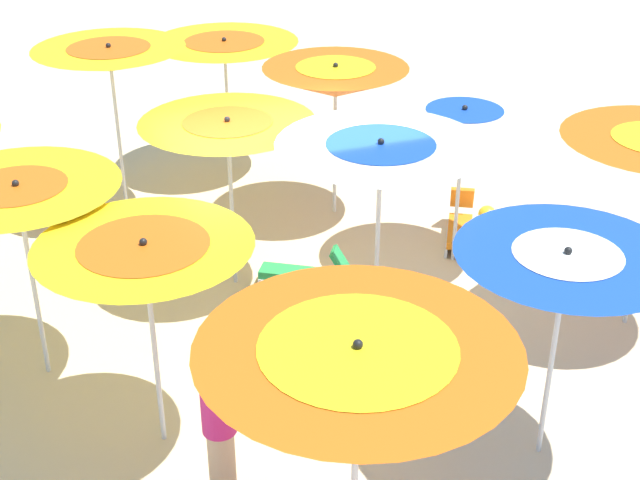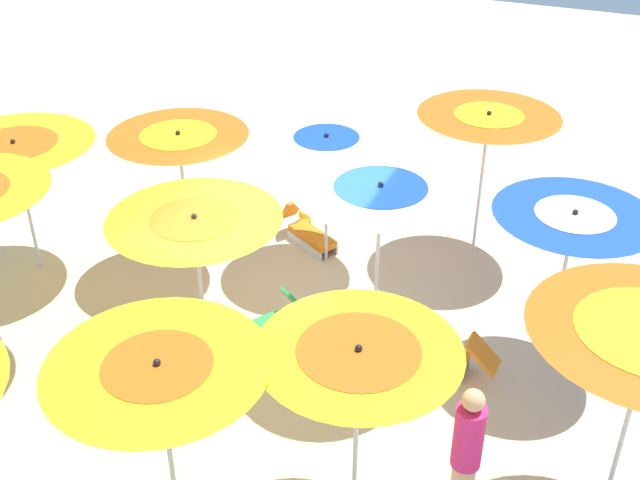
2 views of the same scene
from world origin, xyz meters
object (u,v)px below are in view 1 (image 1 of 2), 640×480
Objects in this scene: beach_umbrella_1 at (464,124)px; beach_umbrella_4 at (565,271)px; beach_umbrella_8 at (357,367)px; beach_umbrella_5 at (380,161)px; beach_umbrella_2 at (335,81)px; beach_umbrella_6 at (228,138)px; beachgoer_0 at (219,420)px; beach_umbrella_10 at (19,202)px; lounger_1 at (303,274)px; beach_ball at (487,214)px; beach_umbrella_3 at (225,51)px; lounger_3 at (62,206)px; beach_umbrella_7 at (110,59)px; lounger_2 at (412,378)px; beach_umbrella_9 at (145,263)px; lounger_0 at (460,227)px.

beach_umbrella_4 is at bearing 73.84° from beach_umbrella_1.
beach_umbrella_5 is at bearing -117.20° from beach_umbrella_8.
beach_umbrella_8 reaches higher than beach_umbrella_2.
beach_umbrella_5 reaches higher than beach_umbrella_6.
beach_umbrella_6 reaches higher than beachgoer_0.
beach_umbrella_10 is 3.74m from lounger_1.
beach_umbrella_5 is 1.02× the size of beach_umbrella_8.
beach_ball is (-0.98, -0.78, -1.79)m from beach_umbrella_1.
beach_umbrella_8 reaches higher than beach_umbrella_10.
beach_umbrella_4 is 1.97× the size of lounger_1.
beach_umbrella_3 reaches higher than lounger_3.
beach_umbrella_7 is at bearing -28.23° from lounger_1.
beach_umbrella_4 is (1.05, 3.61, 0.08)m from beach_umbrella_1.
beach_umbrella_3 is 1.79× the size of lounger_2.
lounger_1 is (1.18, 1.85, -1.80)m from beach_umbrella_2.
beach_umbrella_10 is 3.08m from beachgoer_0.
beach_umbrella_5 is 2.57m from lounger_1.
beach_umbrella_9 is at bearing 15.06° from beach_umbrella_5.
lounger_1 is at bearing 118.61° from beach_umbrella_7.
beach_umbrella_2 is at bearing -63.58° from beach_umbrella_1.
beach_ball is at bearing -129.44° from beach_umbrella_8.
beach_umbrella_2 is at bearing -8.31° from lounger_2.
lounger_1 is 0.89× the size of lounger_2.
beach_umbrella_5 is at bearing 166.38° from beach_umbrella_10.
beach_umbrella_9 is 1.75× the size of lounger_2.
beach_umbrella_2 is at bearing -144.01° from beach_umbrella_6.
beachgoer_0 is at bearing -64.57° from beach_umbrella_8.
beach_umbrella_6 is at bearing -95.99° from beach_umbrella_8.
beach_umbrella_1 is 4.89m from beach_umbrella_7.
beach_umbrella_3 is 4.57m from lounger_0.
beach_umbrella_3 is 0.92× the size of beach_umbrella_8.
beach_umbrella_1 is 2.91m from beach_umbrella_6.
beach_umbrella_9 is at bearing 87.44° from lounger_2.
beach_umbrella_8 reaches higher than beach_umbrella_4.
beach_umbrella_1 is 2.11m from beach_umbrella_2.
beach_umbrella_6 is at bearing -60.23° from lounger_0.
beach_umbrella_4 is 3.22m from beachgoer_0.
beach_umbrella_6 is at bearing 35.99° from beach_umbrella_2.
beach_umbrella_7 is 1.83× the size of lounger_3.
beach_umbrella_1 is 3.44m from lounger_2.
beachgoer_0 is (4.05, 3.16, -0.99)m from beach_umbrella_1.
lounger_1 is at bearing -10.98° from beachgoer_0.
beach_umbrella_10 is at bearing 65.97° from lounger_2.
beach_umbrella_2 is at bearing -130.52° from beach_umbrella_9.
beach_umbrella_10 reaches higher than lounger_3.
beach_umbrella_8 is at bearing 50.56° from beach_ball.
beach_umbrella_1 is at bearing 38.55° from beach_ball.
lounger_2 is at bearing 89.78° from beach_umbrella_5.
beach_umbrella_1 is at bearing -34.03° from lounger_2.
beach_umbrella_10 is at bearing 46.07° from beachgoer_0.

